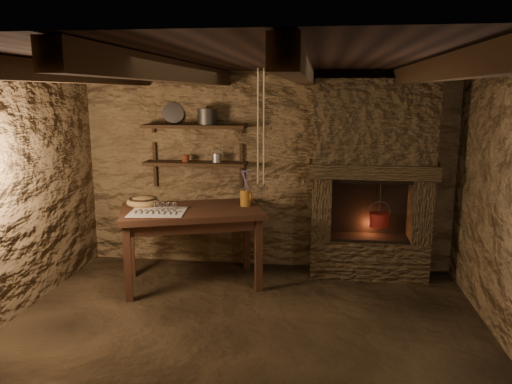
# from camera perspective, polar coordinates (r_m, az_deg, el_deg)

# --- Properties ---
(floor) EXTENTS (4.50, 4.50, 0.00)m
(floor) POSITION_cam_1_polar(r_m,az_deg,el_deg) (4.61, -1.75, -16.47)
(floor) COLOR black
(floor) RESTS_ON ground
(back_wall) EXTENTS (4.50, 0.04, 2.40)m
(back_wall) POSITION_cam_1_polar(r_m,az_deg,el_deg) (6.14, 1.14, 2.42)
(back_wall) COLOR #4B3823
(back_wall) RESTS_ON floor
(front_wall) EXTENTS (4.50, 0.04, 2.40)m
(front_wall) POSITION_cam_1_polar(r_m,az_deg,el_deg) (2.33, -9.92, -12.87)
(front_wall) COLOR #4B3823
(front_wall) RESTS_ON floor
(ceiling) EXTENTS (4.50, 4.00, 0.04)m
(ceiling) POSITION_cam_1_polar(r_m,az_deg,el_deg) (4.09, -1.96, 14.83)
(ceiling) COLOR black
(ceiling) RESTS_ON back_wall
(beam_far_left) EXTENTS (0.14, 3.95, 0.16)m
(beam_far_left) POSITION_cam_1_polar(r_m,az_deg,el_deg) (4.57, -21.33, 12.58)
(beam_far_left) COLOR black
(beam_far_left) RESTS_ON ceiling
(beam_mid_left) EXTENTS (0.14, 3.95, 0.16)m
(beam_mid_left) POSITION_cam_1_polar(r_m,az_deg,el_deg) (4.19, -8.90, 13.39)
(beam_mid_left) COLOR black
(beam_mid_left) RESTS_ON ceiling
(beam_mid_right) EXTENTS (0.14, 3.95, 0.16)m
(beam_mid_right) POSITION_cam_1_polar(r_m,az_deg,el_deg) (4.03, 5.28, 13.56)
(beam_mid_right) COLOR black
(beam_mid_right) RESTS_ON ceiling
(beam_far_right) EXTENTS (0.14, 3.95, 0.16)m
(beam_far_right) POSITION_cam_1_polar(r_m,az_deg,el_deg) (4.12, 19.70, 12.92)
(beam_far_right) COLOR black
(beam_far_right) RESTS_ON ceiling
(shelf_lower) EXTENTS (1.25, 0.30, 0.04)m
(shelf_lower) POSITION_cam_1_polar(r_m,az_deg,el_deg) (6.12, -6.98, 3.25)
(shelf_lower) COLOR black
(shelf_lower) RESTS_ON back_wall
(shelf_upper) EXTENTS (1.25, 0.30, 0.04)m
(shelf_upper) POSITION_cam_1_polar(r_m,az_deg,el_deg) (6.07, -7.08, 7.46)
(shelf_upper) COLOR black
(shelf_upper) RESTS_ON back_wall
(hearth) EXTENTS (1.43, 0.51, 2.30)m
(hearth) POSITION_cam_1_polar(r_m,az_deg,el_deg) (5.90, 13.06, 2.02)
(hearth) COLOR #372A1B
(hearth) RESTS_ON floor
(work_table) EXTENTS (1.74, 1.33, 0.88)m
(work_table) POSITION_cam_1_polar(r_m,az_deg,el_deg) (5.71, -7.31, -5.86)
(work_table) COLOR #371E13
(work_table) RESTS_ON floor
(linen_cloth) EXTENTS (0.64, 0.54, 0.01)m
(linen_cloth) POSITION_cam_1_polar(r_m,az_deg,el_deg) (5.49, -11.17, -2.25)
(linen_cloth) COLOR silver
(linen_cloth) RESTS_ON work_table
(pewter_cutlery_row) EXTENTS (0.51, 0.25, 0.01)m
(pewter_cutlery_row) POSITION_cam_1_polar(r_m,az_deg,el_deg) (5.47, -11.24, -2.19)
(pewter_cutlery_row) COLOR gray
(pewter_cutlery_row) RESTS_ON linen_cloth
(drinking_glasses) EXTENTS (0.19, 0.06, 0.08)m
(drinking_glasses) POSITION_cam_1_polar(r_m,az_deg,el_deg) (5.58, -10.64, -1.57)
(drinking_glasses) COLOR white
(drinking_glasses) RESTS_ON linen_cloth
(stoneware_jug) EXTENTS (0.16, 0.16, 0.42)m
(stoneware_jug) POSITION_cam_1_polar(r_m,az_deg,el_deg) (5.65, -1.19, 0.20)
(stoneware_jug) COLOR #AF6D21
(stoneware_jug) RESTS_ON work_table
(wooden_bowl) EXTENTS (0.38, 0.38, 0.13)m
(wooden_bowl) POSITION_cam_1_polar(r_m,az_deg,el_deg) (5.83, -12.78, -1.13)
(wooden_bowl) COLOR olive
(wooden_bowl) RESTS_ON work_table
(iron_stockpot) EXTENTS (0.28, 0.28, 0.17)m
(iron_stockpot) POSITION_cam_1_polar(r_m,az_deg,el_deg) (6.03, -5.60, 8.47)
(iron_stockpot) COLOR #2D2C28
(iron_stockpot) RESTS_ON shelf_upper
(tin_pan) EXTENTS (0.28, 0.21, 0.26)m
(tin_pan) POSITION_cam_1_polar(r_m,az_deg,el_deg) (6.24, -9.45, 8.88)
(tin_pan) COLOR #A8A7A2
(tin_pan) RESTS_ON shelf_upper
(small_kettle) EXTENTS (0.17, 0.13, 0.17)m
(small_kettle) POSITION_cam_1_polar(r_m,az_deg,el_deg) (6.05, -4.50, 3.91)
(small_kettle) COLOR #A8A7A2
(small_kettle) RESTS_ON shelf_lower
(rusty_tin) EXTENTS (0.09, 0.09, 0.08)m
(rusty_tin) POSITION_cam_1_polar(r_m,az_deg,el_deg) (6.14, -8.04, 3.84)
(rusty_tin) COLOR #502110
(rusty_tin) RESTS_ON shelf_lower
(red_pot) EXTENTS (0.27, 0.27, 0.54)m
(red_pot) POSITION_cam_1_polar(r_m,az_deg,el_deg) (5.96, 13.89, -2.97)
(red_pot) COLOR maroon
(red_pot) RESTS_ON hearth
(hanging_ropes) EXTENTS (0.08, 0.08, 1.20)m
(hanging_ropes) POSITION_cam_1_polar(r_m,az_deg,el_deg) (5.12, 0.56, 7.41)
(hanging_ropes) COLOR #BEB186
(hanging_ropes) RESTS_ON ceiling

